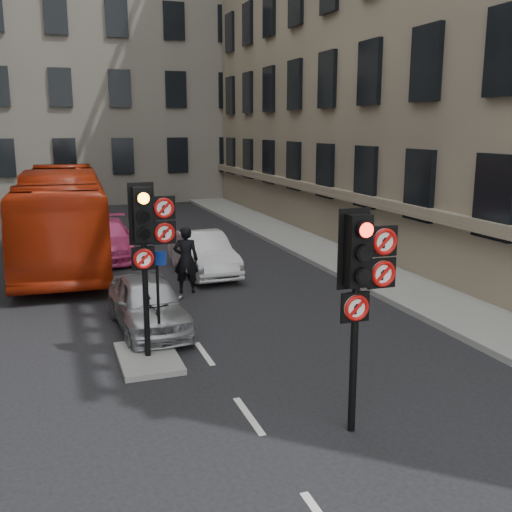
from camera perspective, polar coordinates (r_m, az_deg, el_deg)
ground at (r=8.82m, az=3.73°, el=-20.57°), size 120.00×120.00×0.00m
pavement_right at (r=21.87m, az=8.87°, el=-0.31°), size 3.00×50.00×0.16m
centre_island at (r=12.83m, az=-10.23°, el=-9.53°), size 1.20×2.00×0.12m
building_far at (r=45.20m, az=-16.25°, el=18.41°), size 30.00×14.00×20.00m
signal_near at (r=9.23m, az=10.06°, el=-1.69°), size 0.91×0.40×3.58m
signal_far at (r=12.11m, az=-10.29°, el=2.19°), size 0.91×0.40×3.58m
car_silver at (r=14.55m, az=-10.24°, el=-4.41°), size 1.70×3.89×1.31m
car_white at (r=19.80m, az=-5.05°, el=0.26°), size 1.59×4.18×1.36m
car_pink at (r=22.89m, az=-14.14°, el=1.58°), size 2.32×4.90×1.38m
bus_red at (r=22.63m, az=-17.99°, el=3.69°), size 3.31×11.92×3.29m
motorcycle at (r=13.64m, az=-9.78°, el=-6.13°), size 0.75×1.77×1.03m
motorcyclist at (r=17.49m, az=-6.69°, el=-0.34°), size 0.83×0.66×1.98m
info_sign at (r=12.67m, az=-9.33°, el=-2.88°), size 0.36×0.16×2.14m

